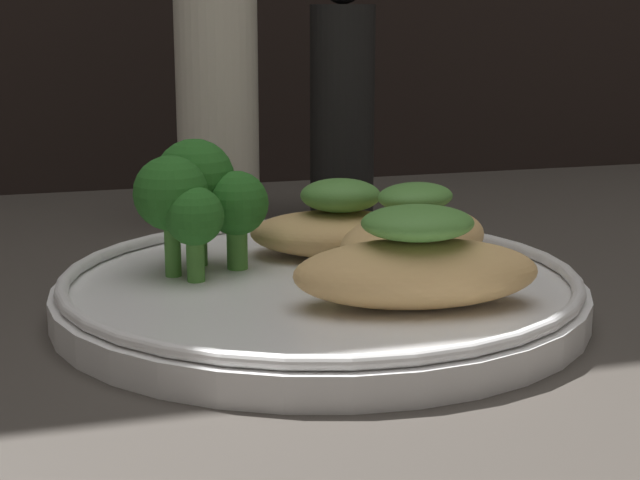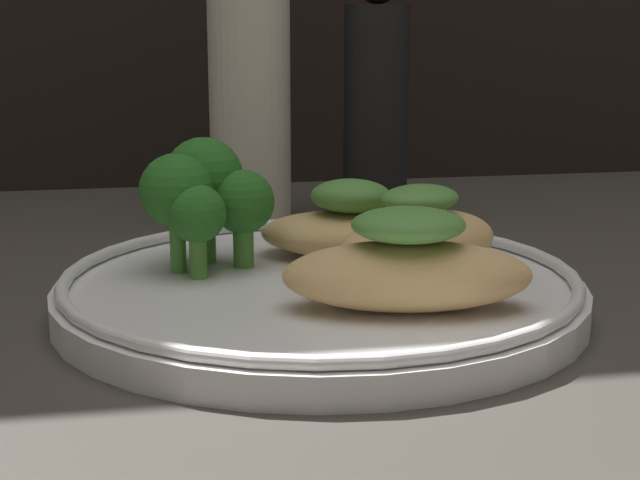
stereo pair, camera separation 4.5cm
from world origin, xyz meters
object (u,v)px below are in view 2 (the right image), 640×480
at_px(broccoli_bunch, 203,193).
at_px(sauce_bottle, 250,94).
at_px(pepper_grinder, 376,103).
at_px(plate, 320,290).

relative_size(broccoli_bunch, sauce_bottle, 0.37).
height_order(broccoli_bunch, pepper_grinder, pepper_grinder).
relative_size(sauce_bottle, pepper_grinder, 1.05).
xyz_separation_m(plate, broccoli_bunch, (-0.05, 0.04, 0.04)).
xyz_separation_m(sauce_bottle, pepper_grinder, (0.08, 0.00, -0.01)).
distance_m(sauce_bottle, pepper_grinder, 0.09).
bearing_deg(sauce_bottle, broccoli_bunch, -104.20).
xyz_separation_m(plate, sauce_bottle, (-0.01, 0.21, 0.08)).
bearing_deg(pepper_grinder, sauce_bottle, -180.00).
relative_size(plate, sauce_bottle, 1.38).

